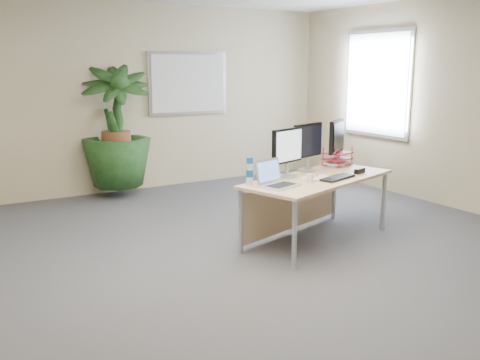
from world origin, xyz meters
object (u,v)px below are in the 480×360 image
floor_plant (117,144)px  monitor_left (287,149)px  desk (310,189)px  laptop (276,180)px  monitor_right (308,144)px

floor_plant → monitor_left: (0.90, -2.81, 0.22)m
desk → floor_plant: bearing=111.5°
monitor_left → laptop: size_ratio=1.20×
monitor_right → monitor_left: bearing=-158.2°
monitor_left → laptop: monitor_left is taller
monitor_right → floor_plant: bearing=115.8°
monitor_right → desk: bearing=-120.5°
floor_plant → laptop: 3.14m
monitor_left → monitor_right: size_ratio=0.97×
monitor_right → laptop: (-0.72, -0.44, -0.24)m
desk → floor_plant: (-1.14, 2.90, 0.21)m
floor_plant → monitor_left: 2.96m
floor_plant → monitor_right: floor_plant is taller
laptop → floor_plant: bearing=100.4°
desk → laptop: size_ratio=4.57×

